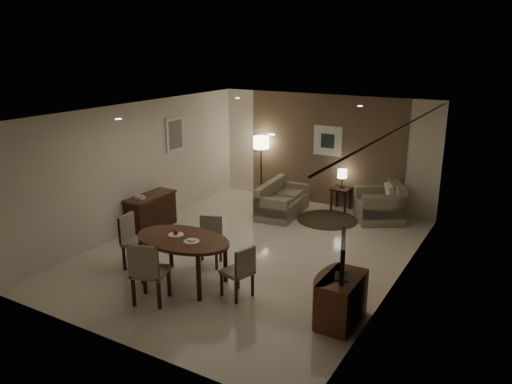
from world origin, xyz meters
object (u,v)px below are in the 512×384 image
Objects in this scene: tv_cabinet at (342,300)px; sofa at (283,199)px; chair_left at (139,242)px; armchair at (379,202)px; side_table at (341,199)px; dining_table at (184,261)px; chair_near at (151,271)px; chair_far at (209,242)px; floor_lamp at (261,167)px; console_desk at (151,212)px; chair_right at (237,271)px.

sofa is at bearing 127.44° from tv_cabinet.
armchair is (2.96, 4.54, -0.04)m from chair_left.
sofa is 1.45m from side_table.
dining_table is 1.07× the size of sofa.
dining_table is (-2.71, -0.15, 0.05)m from tv_cabinet.
chair_near reaches higher than chair_far.
floor_lamp reaches higher than tv_cabinet.
chair_near is (-2.75, -0.91, 0.16)m from tv_cabinet.
chair_far is (2.14, -0.88, 0.06)m from console_desk.
tv_cabinet is 4.53m from armchair.
chair_near reaches higher than chair_right.
chair_left is at bearing -167.76° from chair_far.
chair_far is at bearing -108.95° from chair_near.
chair_far is at bearing 167.37° from tv_cabinet.
chair_near is at bearing -161.71° from tv_cabinet.
chair_far reaches higher than console_desk.
chair_left is (-1.02, 0.83, -0.03)m from chair_near.
chair_far is (-0.04, 0.77, 0.04)m from dining_table.
dining_table reaches higher than side_table.
tv_cabinet is at bearing -17.05° from console_desk.
floor_lamp is (0.87, 3.25, 0.42)m from console_desk.
console_desk is 1.33× the size of tv_cabinet.
chair_near reaches higher than side_table.
armchair is (4.08, 2.96, 0.07)m from console_desk.
console_desk is 1.37× the size of chair_far.
chair_near reaches higher than dining_table.
side_table is at bearing 55.38° from chair_far.
chair_far is 1.24m from chair_left.
chair_near is at bearing -36.38° from chair_right.
tv_cabinet is at bearing 3.26° from dining_table.
tv_cabinet is 0.90× the size of armchair.
chair_left reaches higher than side_table.
floor_lamp reaches higher than console_desk.
console_desk is at bearing -100.33° from chair_right.
dining_table is 1.02m from chair_right.
chair_far reaches higher than tv_cabinet.
armchair reaches higher than side_table.
armchair is at bearing -5.18° from floor_lamp.
console_desk is 3.39m from floor_lamp.
side_table is at bearing -53.88° from sofa.
chair_left is at bearing 161.16° from sofa.
chair_far is 1.28m from chair_right.
chair_right is at bearing 2.75° from dining_table.
sofa is 2.19m from armchair.
chair_right is (1.06, 0.80, -0.08)m from chair_near.
armchair reaches higher than sofa.
chair_left is 1.77× the size of side_table.
floor_lamp reaches higher than side_table.
chair_left is 4.84m from floor_lamp.
sofa is (-1.19, 3.88, -0.06)m from chair_right.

